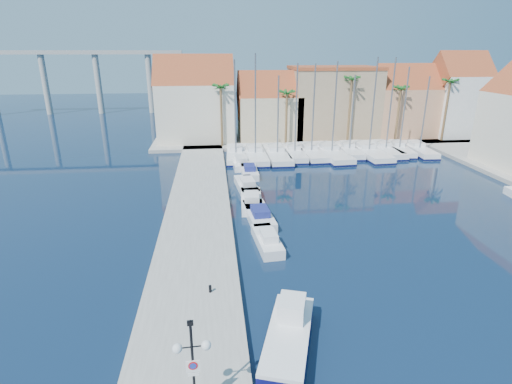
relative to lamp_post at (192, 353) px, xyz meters
The scene contains 35 objects.
ground 11.13m from the lamp_post, 37.03° to the left, with size 260.00×260.00×0.00m, color black.
quay_west 20.14m from the lamp_post, 91.56° to the left, with size 6.00×77.00×0.50m, color gray.
shore_north 57.52m from the lamp_post, 71.25° to the left, with size 54.00×16.00×0.50m, color gray.
lamp_post is the anchor object (origin of this frame).
bollard 8.97m from the lamp_post, 86.03° to the left, with size 0.18×0.18×0.45m, color black.
fishing_boat 6.54m from the lamp_post, 39.54° to the left, with size 3.91×6.60×2.19m.
motorboat_west_0 16.24m from the lamp_post, 71.64° to the left, with size 2.09×5.24×1.40m.
motorboat_west_1 21.07m from the lamp_post, 76.23° to the left, with size 2.53×6.46×1.40m.
motorboat_west_2 24.62m from the lamp_post, 79.06° to the left, with size 2.36×6.36×1.40m.
motorboat_west_3 29.11m from the lamp_post, 80.91° to the left, with size 2.49×6.22×1.40m.
motorboat_west_4 34.79m from the lamp_post, 81.05° to the left, with size 1.98×5.94×1.40m.
motorboat_west_5 38.86m from the lamp_post, 83.16° to the left, with size 2.43×6.83×1.40m.
motorboat_west_6 45.21m from the lamp_post, 83.88° to the left, with size 2.32×6.95×1.40m.
sailboat_0 42.75m from the lamp_post, 84.31° to the left, with size 3.08×9.94×13.38m.
sailboat_1 42.70m from the lamp_post, 80.67° to the left, with size 2.97×11.05×14.15m.
sailboat_2 43.19m from the lamp_post, 76.60° to the left, with size 3.01×11.28×11.37m.
sailboat_3 44.27m from the lamp_post, 73.42° to the left, with size 2.89×9.65×12.91m.
sailboat_4 45.18m from the lamp_post, 70.54° to the left, with size 3.22×10.47×12.85m.
sailboat_5 45.78m from the lamp_post, 67.01° to the left, with size 3.83×11.99×13.14m.
sailboat_6 47.92m from the lamp_post, 64.12° to the left, with size 2.83×9.27×11.31m.
sailboat_7 48.37m from the lamp_post, 60.98° to the left, with size 3.77×12.02×13.69m.
sailboat_8 50.42m from the lamp_post, 58.49° to the left, with size 3.14×10.15×13.64m.
sailboat_9 51.64m from the lamp_post, 56.41° to the left, with size 3.02×8.98×12.34m.
sailboat_10 52.76m from the lamp_post, 53.51° to the left, with size 3.01×9.39×11.10m.
building_0 53.49m from the lamp_post, 91.65° to the left, with size 12.30×9.00×13.50m.
building_1 54.43m from the lamp_post, 78.91° to the left, with size 10.30×8.00×11.00m.
building_2 58.53m from the lamp_post, 68.46° to the left, with size 14.20×10.20×11.50m.
building_3 63.05m from the lamp_post, 57.92° to the left, with size 10.30×8.00×12.00m.
building_4 67.52m from the lamp_post, 50.97° to the left, with size 8.30×8.00×14.00m.
palm_0 48.77m from the lamp_post, 87.09° to the left, with size 2.60×2.60×10.15m.
palm_1 50.18m from the lamp_post, 75.56° to the left, with size 2.60×2.60×9.15m.
palm_2 53.75m from the lamp_post, 65.10° to the left, with size 2.60×2.60×11.15m.
palm_3 57.41m from the lamp_post, 57.81° to the left, with size 2.60×2.60×9.65m.
palm_4 62.11m from the lamp_post, 51.52° to the left, with size 2.60×2.60×10.65m.
viaduct 93.78m from the lamp_post, 109.10° to the left, with size 48.00×2.20×14.45m.
Camera 1 is at (-7.34, -19.06, 14.54)m, focal length 28.00 mm.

